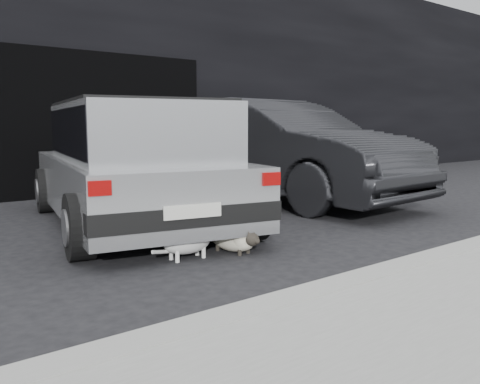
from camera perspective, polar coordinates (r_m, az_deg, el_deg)
ground at (r=5.97m, az=-7.86°, el=-4.93°), size 80.00×80.00×0.00m
building_facade at (r=11.78m, az=-19.08°, el=13.11°), size 34.00×4.00×5.00m
garage_opening at (r=9.85m, az=-14.86°, el=7.43°), size 4.00×0.10×2.60m
curb at (r=4.79m, az=19.48°, el=-7.70°), size 18.00×0.25×0.12m
silver_hatchback at (r=6.55m, az=-11.76°, el=3.66°), size 2.77×4.55×1.57m
second_car at (r=8.65m, az=4.00°, el=4.72°), size 2.08×5.28×1.71m
cat_siamese at (r=5.14m, az=-0.45°, el=-5.55°), size 0.35×0.74×0.26m
cat_white at (r=4.95m, az=-5.58°, el=-5.55°), size 0.74×0.27×0.34m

